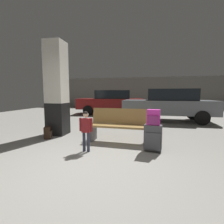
# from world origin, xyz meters

# --- Properties ---
(ground_plane) EXTENTS (18.00, 18.00, 0.10)m
(ground_plane) POSITION_xyz_m (0.00, 4.00, -0.05)
(ground_plane) COLOR gray
(garage_back_wall) EXTENTS (18.00, 0.12, 2.80)m
(garage_back_wall) POSITION_xyz_m (0.00, 12.86, 1.40)
(garage_back_wall) COLOR slate
(garage_back_wall) RESTS_ON ground_plane
(structural_pillar) EXTENTS (0.57, 0.57, 2.88)m
(structural_pillar) POSITION_xyz_m (-1.75, 2.18, 1.43)
(structural_pillar) COLOR black
(structural_pillar) RESTS_ON ground_plane
(bench) EXTENTS (1.63, 0.63, 0.89)m
(bench) POSITION_xyz_m (0.29, 1.74, 0.44)
(bench) COLOR #9E7A42
(bench) RESTS_ON ground_plane
(suitcase) EXTENTS (0.41, 0.28, 0.60)m
(suitcase) POSITION_xyz_m (1.15, 1.12, 0.32)
(suitcase) COLOR #4C4C51
(suitcase) RESTS_ON ground_plane
(backpack_bright) EXTENTS (0.30, 0.22, 0.34)m
(backpack_bright) POSITION_xyz_m (1.15, 1.12, 0.77)
(backpack_bright) COLOR #D833A5
(backpack_bright) RESTS_ON suitcase
(child) EXTENTS (0.31, 0.19, 0.91)m
(child) POSITION_xyz_m (-0.31, 0.83, 0.56)
(child) COLOR #33384C
(child) RESTS_ON ground_plane
(backpack_dark_floor) EXTENTS (0.27, 0.32, 0.34)m
(backpack_dark_floor) POSITION_xyz_m (-1.79, 1.66, 0.17)
(backpack_dark_floor) COLOR black
(backpack_dark_floor) RESTS_ON ground_plane
(parked_car_near) EXTENTS (4.15, 1.90, 1.51)m
(parked_car_near) POSITION_xyz_m (2.05, 5.59, 0.81)
(parked_car_near) COLOR slate
(parked_car_near) RESTS_ON ground_plane
(parked_car_far) EXTENTS (4.28, 2.21, 1.51)m
(parked_car_far) POSITION_xyz_m (-1.18, 7.80, 0.81)
(parked_car_far) COLOR maroon
(parked_car_far) RESTS_ON ground_plane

